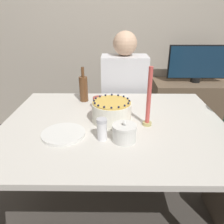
{
  "coord_description": "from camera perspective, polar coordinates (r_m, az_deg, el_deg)",
  "views": [
    {
      "loc": [
        -0.0,
        -1.17,
        1.32
      ],
      "look_at": [
        -0.01,
        0.03,
        0.78
      ],
      "focal_mm": 35.0,
      "sensor_mm": 36.0,
      "label": 1
    }
  ],
  "objects": [
    {
      "name": "ground_plane",
      "position": [
        1.76,
        0.47,
        -24.28
      ],
      "size": [
        12.0,
        12.0,
        0.0
      ],
      "primitive_type": "plane",
      "color": "#3D3833"
    },
    {
      "name": "plate_stack",
      "position": [
        1.21,
        -12.44,
        -5.58
      ],
      "size": [
        0.24,
        0.24,
        0.02
      ],
      "color": "silver",
      "rests_on": "dining_table"
    },
    {
      "name": "sugar_bowl",
      "position": [
        1.12,
        3.38,
        -5.43
      ],
      "size": [
        0.13,
        0.13,
        0.11
      ],
      "color": "silver",
      "rests_on": "dining_table"
    },
    {
      "name": "cake",
      "position": [
        1.31,
        0.0,
        0.16
      ],
      "size": [
        0.24,
        0.24,
        0.14
      ],
      "color": "white",
      "rests_on": "dining_table"
    },
    {
      "name": "bottle",
      "position": [
        1.63,
        -7.37,
        6.15
      ],
      "size": [
        0.06,
        0.06,
        0.26
      ],
      "color": "brown",
      "rests_on": "dining_table"
    },
    {
      "name": "side_cabinet",
      "position": [
        2.66,
        19.88,
        0.7
      ],
      "size": [
        0.88,
        0.44,
        0.65
      ],
      "color": "brown",
      "rests_on": "ground_plane"
    },
    {
      "name": "wall_behind",
      "position": [
        2.57,
        0.65,
        23.75
      ],
      "size": [
        8.0,
        0.05,
        2.6
      ],
      "color": "#ADA393",
      "rests_on": "ground_plane"
    },
    {
      "name": "tv_monitor",
      "position": [
        2.52,
        21.58,
        11.81
      ],
      "size": [
        0.63,
        0.1,
        0.39
      ],
      "color": "black",
      "rests_on": "side_cabinet"
    },
    {
      "name": "person_man_blue_shirt",
      "position": [
        2.06,
        3.11,
        1.32
      ],
      "size": [
        0.4,
        0.34,
        1.2
      ],
      "rotation": [
        0.0,
        0.0,
        3.14
      ],
      "color": "#2D2D38",
      "rests_on": "ground_plane"
    },
    {
      "name": "sugar_shaker",
      "position": [
        1.12,
        -2.51,
        -4.49
      ],
      "size": [
        0.05,
        0.05,
        0.12
      ],
      "color": "white",
      "rests_on": "dining_table"
    },
    {
      "name": "candle",
      "position": [
        1.24,
        9.63,
        2.62
      ],
      "size": [
        0.05,
        0.05,
        0.35
      ],
      "color": "tan",
      "rests_on": "dining_table"
    },
    {
      "name": "cup",
      "position": [
        1.51,
        -3.4,
        2.47
      ],
      "size": [
        0.08,
        0.08,
        0.08
      ],
      "color": "#993D33",
      "rests_on": "dining_table"
    },
    {
      "name": "dining_table",
      "position": [
        1.36,
        0.56,
        -6.7
      ],
      "size": [
        1.33,
        1.05,
        0.73
      ],
      "color": "beige",
      "rests_on": "ground_plane"
    }
  ]
}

